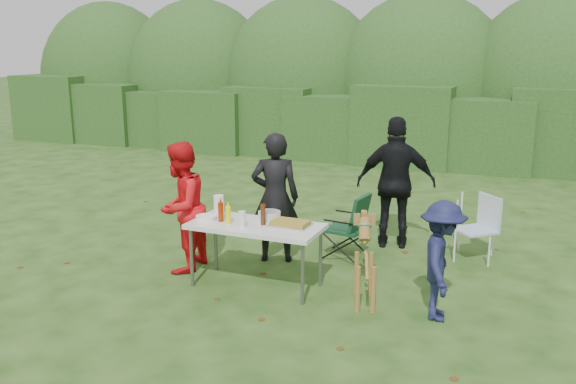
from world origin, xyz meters
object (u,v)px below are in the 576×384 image
at_px(person_black_puffy, 396,183).
at_px(camping_chair, 345,225).
at_px(paper_towel_roll, 219,206).
at_px(folding_table, 256,229).
at_px(ketchup_bottle, 221,212).
at_px(person_red_jacket, 181,207).
at_px(beer_bottle, 263,215).
at_px(dog, 365,265).
at_px(person_cook, 275,198).
at_px(mustard_bottle, 228,215).
at_px(lawn_chair, 475,227).
at_px(child, 441,261).

bearing_deg(person_black_puffy, camping_chair, 41.13).
xyz_separation_m(person_black_puffy, paper_towel_roll, (-1.65, -1.91, -0.02)).
distance_m(folding_table, ketchup_bottle, 0.45).
distance_m(person_red_jacket, beer_bottle, 1.16).
relative_size(person_black_puffy, camping_chair, 2.07).
relative_size(folding_table, paper_towel_roll, 5.77).
bearing_deg(ketchup_bottle, camping_chair, 52.49).
bearing_deg(ketchup_bottle, dog, 2.15).
relative_size(person_cook, mustard_bottle, 8.31).
bearing_deg(lawn_chair, person_red_jacket, -14.66).
height_order(folding_table, paper_towel_roll, paper_towel_roll).
height_order(person_black_puffy, camping_chair, person_black_puffy).
height_order(folding_table, child, child).
relative_size(person_cook, camping_chair, 1.92).
relative_size(person_black_puffy, lawn_chair, 2.13).
bearing_deg(beer_bottle, ketchup_bottle, -173.13).
relative_size(mustard_bottle, paper_towel_roll, 0.77).
bearing_deg(person_black_puffy, child, 100.99).
relative_size(mustard_bottle, ketchup_bottle, 0.91).
bearing_deg(dog, beer_bottle, 72.05).
bearing_deg(lawn_chair, beer_bottle, -1.25).
bearing_deg(dog, person_red_jacket, 69.04).
bearing_deg(mustard_bottle, beer_bottle, 15.66).
height_order(mustard_bottle, paper_towel_roll, paper_towel_roll).
xyz_separation_m(person_cook, person_red_jacket, (-0.91, -0.75, -0.04)).
bearing_deg(person_red_jacket, child, 82.67).
distance_m(person_black_puffy, paper_towel_roll, 2.53).
relative_size(child, lawn_chair, 1.46).
distance_m(child, dog, 0.82).
bearing_deg(person_red_jacket, ketchup_bottle, 70.26).
height_order(folding_table, person_cook, person_cook).
distance_m(person_black_puffy, mustard_bottle, 2.55).
relative_size(mustard_bottle, beer_bottle, 0.83).
height_order(folding_table, person_black_puffy, person_black_puffy).
bearing_deg(ketchup_bottle, person_red_jacket, 164.43).
relative_size(child, beer_bottle, 5.10).
bearing_deg(person_cook, paper_towel_roll, 44.00).
bearing_deg(beer_bottle, mustard_bottle, -164.34).
height_order(camping_chair, beer_bottle, beer_bottle).
bearing_deg(folding_table, beer_bottle, 6.08).
height_order(folding_table, person_red_jacket, person_red_jacket).
distance_m(lawn_chair, paper_towel_roll, 3.30).
distance_m(folding_table, child, 2.07).
xyz_separation_m(mustard_bottle, beer_bottle, (0.38, 0.11, 0.02)).
bearing_deg(folding_table, person_red_jacket, 173.04).
xyz_separation_m(person_cook, mustard_bottle, (-0.14, -0.98, 0.01)).
xyz_separation_m(dog, beer_bottle, (-1.19, -0.00, 0.43)).
relative_size(person_cook, person_black_puffy, 0.93).
height_order(folding_table, camping_chair, camping_chair).
bearing_deg(folding_table, dog, 0.56).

